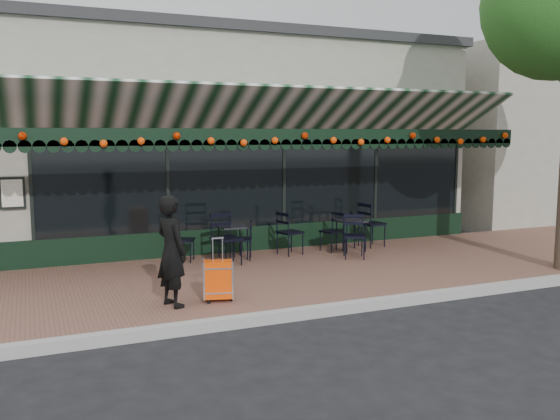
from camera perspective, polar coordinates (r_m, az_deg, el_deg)
name	(u,v)px	position (r m, az deg, el deg)	size (l,w,h in m)	color
ground	(305,316)	(8.33, 2.38, -10.19)	(80.00, 80.00, 0.00)	black
sidewalk	(254,279)	(10.09, -2.53, -6.64)	(18.00, 4.00, 0.15)	brown
curb	(307,313)	(8.24, 2.62, -9.85)	(18.00, 0.16, 0.15)	#9E9E99
restaurant_building	(173,143)	(15.40, -10.26, 6.32)	(12.00, 9.60, 4.50)	gray
neighbor_building_right	(548,137)	(22.36, 24.39, 6.39)	(12.00, 8.00, 4.80)	#A9A495
woman	(172,251)	(8.24, -10.39, -3.90)	(0.56, 0.37, 1.54)	black
suitcase	(218,280)	(8.47, -5.98, -6.73)	(0.44, 0.32, 0.91)	#FC4607
cafe_table_a	(351,223)	(12.05, 6.85, -1.26)	(0.52, 0.52, 0.64)	black
cafe_table_b	(233,229)	(11.25, -4.56, -1.84)	(0.51, 0.51, 0.63)	black
chair_a_left	(332,232)	(12.02, 5.00, -2.10)	(0.40, 0.40, 0.79)	black
chair_a_right	(372,224)	(12.63, 8.83, -1.36)	(0.47, 0.47, 0.94)	black
chair_a_front	(354,236)	(11.38, 7.15, -2.54)	(0.42, 0.42, 0.84)	black
chair_b_left	(242,239)	(11.20, -3.68, -2.85)	(0.38, 0.38, 0.76)	black
chair_b_right	(290,233)	(11.63, 0.97, -2.20)	(0.43, 0.43, 0.87)	black
chair_b_front	(226,239)	(10.74, -5.17, -2.82)	(0.47, 0.47, 0.95)	black
chair_solo	(183,240)	(11.15, -9.31, -2.90)	(0.40, 0.40, 0.80)	black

